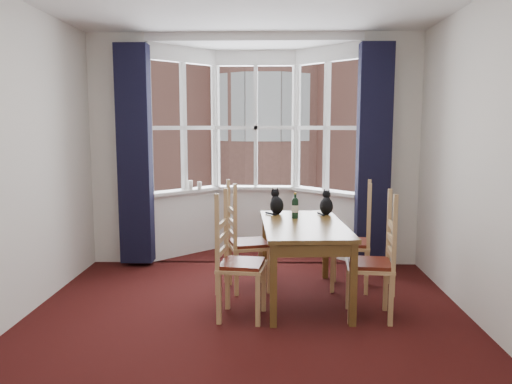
{
  "coord_description": "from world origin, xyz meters",
  "views": [
    {
      "loc": [
        0.2,
        -3.86,
        1.71
      ],
      "look_at": [
        0.06,
        1.05,
        1.05
      ],
      "focal_mm": 35.0,
      "sensor_mm": 36.0,
      "label": 1
    }
  ],
  "objects_px": {
    "chair_left_near": "(232,266)",
    "cat_left": "(277,204)",
    "chair_right_near": "(380,266)",
    "candle_tall": "(190,185)",
    "dining_table": "(304,232)",
    "wine_bottle": "(295,207)",
    "chair_left_far": "(240,245)",
    "cat_right": "(326,205)",
    "chair_right_far": "(359,245)",
    "candle_short": "(199,186)"
  },
  "relations": [
    {
      "from": "chair_left_near",
      "to": "cat_left",
      "type": "xyz_separation_m",
      "value": [
        0.41,
        1.0,
        0.4
      ]
    },
    {
      "from": "chair_right_near",
      "to": "candle_tall",
      "type": "bearing_deg",
      "value": 133.29
    },
    {
      "from": "cat_left",
      "to": "candle_tall",
      "type": "height_order",
      "value": "cat_left"
    },
    {
      "from": "dining_table",
      "to": "wine_bottle",
      "type": "relative_size",
      "value": 5.63
    },
    {
      "from": "chair_left_near",
      "to": "chair_left_far",
      "type": "height_order",
      "value": "same"
    },
    {
      "from": "dining_table",
      "to": "wine_bottle",
      "type": "height_order",
      "value": "wine_bottle"
    },
    {
      "from": "cat_right",
      "to": "candle_tall",
      "type": "bearing_deg",
      "value": 144.34
    },
    {
      "from": "chair_right_near",
      "to": "chair_right_far",
      "type": "distance_m",
      "value": 0.8
    },
    {
      "from": "cat_right",
      "to": "candle_tall",
      "type": "xyz_separation_m",
      "value": [
        -1.65,
        1.18,
        0.06
      ]
    },
    {
      "from": "chair_right_near",
      "to": "chair_right_far",
      "type": "bearing_deg",
      "value": 93.09
    },
    {
      "from": "wine_bottle",
      "to": "candle_tall",
      "type": "bearing_deg",
      "value": 132.6
    },
    {
      "from": "dining_table",
      "to": "chair_left_far",
      "type": "xyz_separation_m",
      "value": [
        -0.64,
        0.27,
        -0.2
      ]
    },
    {
      "from": "cat_right",
      "to": "dining_table",
      "type": "bearing_deg",
      "value": -118.55
    },
    {
      "from": "chair_left_near",
      "to": "chair_right_near",
      "type": "height_order",
      "value": "same"
    },
    {
      "from": "chair_right_near",
      "to": "cat_right",
      "type": "bearing_deg",
      "value": 111.23
    },
    {
      "from": "chair_left_near",
      "to": "wine_bottle",
      "type": "distance_m",
      "value": 1.04
    },
    {
      "from": "cat_right",
      "to": "wine_bottle",
      "type": "xyz_separation_m",
      "value": [
        -0.34,
        -0.23,
        0.01
      ]
    },
    {
      "from": "cat_left",
      "to": "candle_short",
      "type": "height_order",
      "value": "cat_left"
    },
    {
      "from": "chair_left_near",
      "to": "chair_right_near",
      "type": "bearing_deg",
      "value": 0.88
    },
    {
      "from": "chair_right_near",
      "to": "candle_short",
      "type": "xyz_separation_m",
      "value": [
        -1.91,
        2.18,
        0.45
      ]
    },
    {
      "from": "chair_right_far",
      "to": "candle_short",
      "type": "height_order",
      "value": "candle_short"
    },
    {
      "from": "chair_right_far",
      "to": "candle_tall",
      "type": "distance_m",
      "value": 2.44
    },
    {
      "from": "dining_table",
      "to": "chair_right_near",
      "type": "relative_size",
      "value": 1.63
    },
    {
      "from": "cat_left",
      "to": "candle_tall",
      "type": "distance_m",
      "value": 1.62
    },
    {
      "from": "chair_left_near",
      "to": "cat_left",
      "type": "relative_size",
      "value": 3.22
    },
    {
      "from": "candle_tall",
      "to": "dining_table",
      "type": "bearing_deg",
      "value": -50.81
    },
    {
      "from": "chair_left_far",
      "to": "cat_right",
      "type": "xyz_separation_m",
      "value": [
        0.91,
        0.23,
        0.39
      ]
    },
    {
      "from": "chair_left_far",
      "to": "cat_right",
      "type": "bearing_deg",
      "value": 14.41
    },
    {
      "from": "chair_right_near",
      "to": "cat_right",
      "type": "relative_size",
      "value": 3.34
    },
    {
      "from": "cat_right",
      "to": "candle_tall",
      "type": "distance_m",
      "value": 2.03
    },
    {
      "from": "chair_right_near",
      "to": "chair_right_far",
      "type": "xyz_separation_m",
      "value": [
        -0.04,
        0.8,
        0.0
      ]
    },
    {
      "from": "wine_bottle",
      "to": "chair_right_near",
      "type": "bearing_deg",
      "value": -45.4
    },
    {
      "from": "chair_right_near",
      "to": "cat_left",
      "type": "bearing_deg",
      "value": 132.75
    },
    {
      "from": "dining_table",
      "to": "candle_short",
      "type": "bearing_deg",
      "value": 126.27
    },
    {
      "from": "dining_table",
      "to": "chair_right_near",
      "type": "xyz_separation_m",
      "value": [
        0.65,
        -0.46,
        -0.2
      ]
    },
    {
      "from": "chair_right_near",
      "to": "dining_table",
      "type": "bearing_deg",
      "value": 144.57
    },
    {
      "from": "wine_bottle",
      "to": "candle_tall",
      "type": "relative_size",
      "value": 2.21
    },
    {
      "from": "chair_left_far",
      "to": "dining_table",
      "type": "bearing_deg",
      "value": -22.98
    },
    {
      "from": "chair_left_near",
      "to": "candle_short",
      "type": "distance_m",
      "value": 2.32
    },
    {
      "from": "chair_left_far",
      "to": "cat_right",
      "type": "height_order",
      "value": "cat_right"
    },
    {
      "from": "chair_left_near",
      "to": "cat_right",
      "type": "height_order",
      "value": "cat_right"
    },
    {
      "from": "dining_table",
      "to": "chair_left_far",
      "type": "height_order",
      "value": "chair_left_far"
    },
    {
      "from": "cat_left",
      "to": "chair_left_near",
      "type": "bearing_deg",
      "value": -112.15
    },
    {
      "from": "dining_table",
      "to": "candle_tall",
      "type": "distance_m",
      "value": 2.19
    },
    {
      "from": "cat_left",
      "to": "cat_right",
      "type": "relative_size",
      "value": 1.04
    },
    {
      "from": "chair_right_far",
      "to": "candle_tall",
      "type": "bearing_deg",
      "value": 145.68
    },
    {
      "from": "chair_left_near",
      "to": "wine_bottle",
      "type": "relative_size",
      "value": 3.45
    },
    {
      "from": "chair_left_far",
      "to": "cat_left",
      "type": "bearing_deg",
      "value": 33.42
    },
    {
      "from": "chair_right_far",
      "to": "chair_right_near",
      "type": "bearing_deg",
      "value": -86.91
    },
    {
      "from": "chair_left_near",
      "to": "candle_tall",
      "type": "distance_m",
      "value": 2.33
    }
  ]
}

